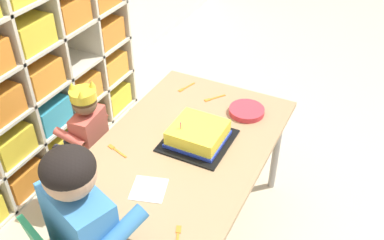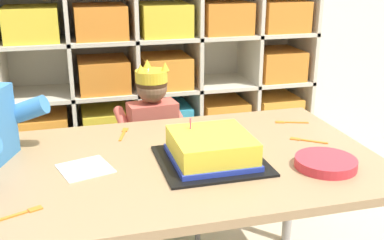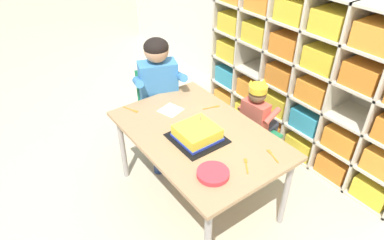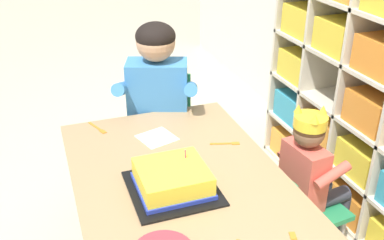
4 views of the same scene
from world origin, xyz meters
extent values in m
plane|color=beige|center=(0.00, 0.00, 0.00)|extent=(16.00, 16.00, 0.00)
cube|color=beige|center=(-0.02, 1.29, 0.70)|extent=(2.01, 0.01, 1.40)
cube|color=beige|center=(-1.02, 1.12, 0.70)|extent=(0.02, 0.36, 1.40)
cube|color=beige|center=(-0.69, 1.12, 0.70)|extent=(0.02, 0.36, 1.40)
cube|color=beige|center=(-0.35, 1.12, 0.70)|extent=(0.02, 0.36, 1.40)
cube|color=beige|center=(-0.02, 1.12, 0.70)|extent=(0.02, 0.36, 1.40)
cube|color=beige|center=(0.31, 1.12, 0.70)|extent=(0.02, 0.36, 1.40)
cube|color=beige|center=(0.64, 1.12, 0.70)|extent=(0.02, 0.36, 1.40)
cube|color=beige|center=(-0.02, 1.12, 0.01)|extent=(2.01, 0.36, 0.02)
cube|color=beige|center=(-0.02, 1.12, 0.29)|extent=(2.01, 0.36, 0.02)
cube|color=beige|center=(-0.02, 1.12, 0.56)|extent=(2.01, 0.36, 0.02)
cube|color=beige|center=(-0.02, 1.12, 0.84)|extent=(2.01, 0.36, 0.02)
cube|color=beige|center=(-0.02, 1.12, 1.11)|extent=(2.01, 0.36, 0.02)
cube|color=orange|center=(-0.85, 1.10, 0.10)|extent=(0.26, 0.29, 0.17)
cube|color=yellow|center=(-0.52, 1.10, 0.10)|extent=(0.26, 0.29, 0.17)
cube|color=orange|center=(-0.19, 1.10, 0.10)|extent=(0.26, 0.29, 0.17)
cube|color=yellow|center=(0.14, 1.10, 0.10)|extent=(0.26, 0.29, 0.17)
cube|color=orange|center=(0.47, 1.10, 0.10)|extent=(0.26, 0.29, 0.17)
cube|color=yellow|center=(0.80, 1.10, 0.10)|extent=(0.26, 0.29, 0.17)
cube|color=teal|center=(-0.85, 1.10, 0.38)|extent=(0.26, 0.29, 0.17)
cube|color=orange|center=(-0.52, 1.10, 0.38)|extent=(0.26, 0.29, 0.17)
cube|color=yellow|center=(-0.19, 1.10, 0.38)|extent=(0.26, 0.29, 0.17)
cube|color=teal|center=(0.14, 1.10, 0.38)|extent=(0.26, 0.29, 0.17)
cube|color=orange|center=(0.47, 1.10, 0.38)|extent=(0.26, 0.29, 0.17)
cube|color=yellow|center=(-0.85, 1.10, 0.65)|extent=(0.26, 0.29, 0.17)
cube|color=orange|center=(-0.19, 1.10, 0.65)|extent=(0.26, 0.29, 0.17)
cube|color=orange|center=(0.14, 1.10, 0.65)|extent=(0.26, 0.29, 0.17)
cube|color=yellow|center=(-0.85, 1.10, 0.93)|extent=(0.26, 0.29, 0.17)
cube|color=yellow|center=(-0.52, 1.10, 0.93)|extent=(0.26, 0.29, 0.17)
cube|color=orange|center=(-0.19, 1.10, 0.93)|extent=(0.26, 0.29, 0.17)
cube|color=yellow|center=(0.14, 1.10, 0.93)|extent=(0.26, 0.29, 0.17)
cube|color=orange|center=(0.47, 1.10, 0.93)|extent=(0.26, 0.29, 0.17)
cube|color=orange|center=(-0.52, 1.10, 1.21)|extent=(0.26, 0.29, 0.17)
cube|color=yellow|center=(-0.19, 1.10, 1.21)|extent=(0.26, 0.29, 0.17)
cube|color=yellow|center=(0.14, 1.10, 1.21)|extent=(0.26, 0.29, 0.17)
cube|color=orange|center=(0.47, 1.10, 1.21)|extent=(0.26, 0.29, 0.17)
cube|color=#A37F56|center=(0.00, 0.00, 0.61)|extent=(1.20, 0.79, 0.03)
cylinder|color=#9E9993|center=(-0.54, -0.34, 0.30)|extent=(0.04, 0.04, 0.60)
cylinder|color=#9E9993|center=(-0.54, 0.34, 0.30)|extent=(0.04, 0.04, 0.60)
cylinder|color=#9E9993|center=(0.54, 0.34, 0.30)|extent=(0.04, 0.04, 0.60)
cube|color=#238451|center=(-0.03, 0.56, 0.34)|extent=(0.41, 0.37, 0.03)
cube|color=#238451|center=(-0.01, 0.41, 0.48)|extent=(0.35, 0.10, 0.25)
cylinder|color=gray|center=(0.12, 0.71, 0.16)|extent=(0.02, 0.02, 0.33)
cylinder|color=gray|center=(-0.20, 0.68, 0.16)|extent=(0.02, 0.02, 0.33)
cylinder|color=gray|center=(0.15, 0.44, 0.16)|extent=(0.02, 0.02, 0.33)
cylinder|color=gray|center=(-0.17, 0.41, 0.16)|extent=(0.02, 0.02, 0.33)
cube|color=#D15647|center=(-0.03, 0.57, 0.49)|extent=(0.22, 0.13, 0.29)
sphere|color=brown|center=(-0.03, 0.57, 0.71)|extent=(0.13, 0.13, 0.13)
ellipsoid|color=#472D19|center=(-0.03, 0.57, 0.73)|extent=(0.14, 0.14, 0.10)
cylinder|color=yellow|center=(-0.03, 0.57, 0.76)|extent=(0.14, 0.14, 0.05)
cone|color=yellow|center=(-0.03, 0.63, 0.80)|extent=(0.04, 0.04, 0.04)
cone|color=yellow|center=(0.03, 0.55, 0.80)|extent=(0.04, 0.04, 0.04)
cone|color=yellow|center=(-0.07, 0.54, 0.80)|extent=(0.04, 0.04, 0.04)
cylinder|color=#33333D|center=(0.03, 0.68, 0.38)|extent=(0.09, 0.22, 0.07)
cylinder|color=#33333D|center=(-0.10, 0.67, 0.38)|extent=(0.09, 0.22, 0.07)
cylinder|color=#33333D|center=(0.01, 0.79, 0.17)|extent=(0.06, 0.06, 0.35)
cylinder|color=#33333D|center=(-0.11, 0.77, 0.17)|extent=(0.06, 0.06, 0.35)
cylinder|color=#D15647|center=(0.09, 0.63, 0.56)|extent=(0.06, 0.18, 0.10)
cylinder|color=#D15647|center=(-0.15, 0.60, 0.56)|extent=(0.06, 0.18, 0.10)
cube|color=#238451|center=(-0.67, 0.10, 0.43)|extent=(0.40, 0.44, 0.03)
cube|color=#238451|center=(-0.80, 0.14, 0.59)|extent=(0.17, 0.33, 0.29)
cylinder|color=gray|center=(-0.61, -0.08, 0.21)|extent=(0.02, 0.02, 0.42)
cylinder|color=gray|center=(-0.51, 0.20, 0.21)|extent=(0.02, 0.02, 0.42)
cylinder|color=gray|center=(-0.83, 0.00, 0.21)|extent=(0.02, 0.02, 0.42)
cylinder|color=gray|center=(-0.73, 0.28, 0.21)|extent=(0.02, 0.02, 0.42)
cube|color=#3D7FBC|center=(-0.67, 0.10, 0.65)|extent=(0.25, 0.34, 0.42)
sphere|color=tan|center=(-0.67, 0.10, 0.96)|extent=(0.19, 0.19, 0.19)
ellipsoid|color=black|center=(-0.67, 0.10, 0.99)|extent=(0.19, 0.19, 0.14)
cylinder|color=navy|center=(-0.56, -0.04, 0.47)|extent=(0.32, 0.20, 0.10)
cylinder|color=navy|center=(-0.50, 0.13, 0.47)|extent=(0.32, 0.20, 0.10)
cylinder|color=navy|center=(-0.42, -0.09, 0.22)|extent=(0.08, 0.08, 0.44)
cylinder|color=navy|center=(-0.36, 0.08, 0.22)|extent=(0.08, 0.08, 0.44)
cylinder|color=#3D7FBC|center=(-0.67, -0.08, 0.74)|extent=(0.25, 0.14, 0.14)
cylinder|color=#3D7FBC|center=(-0.55, 0.24, 0.74)|extent=(0.25, 0.14, 0.14)
cube|color=black|center=(0.05, -0.05, 0.63)|extent=(0.33, 0.32, 0.01)
cube|color=yellow|center=(0.05, -0.05, 0.67)|extent=(0.24, 0.25, 0.08)
cube|color=#283DB2|center=(0.05, -0.05, 0.64)|extent=(0.25, 0.26, 0.02)
cylinder|color=#E54C66|center=(0.00, 0.02, 0.73)|extent=(0.01, 0.01, 0.04)
cylinder|color=#DB333D|center=(0.38, -0.18, 0.64)|extent=(0.19, 0.19, 0.03)
cube|color=white|center=(-0.34, 0.00, 0.62)|extent=(0.18, 0.18, 0.00)
cube|color=orange|center=(0.45, 0.02, 0.62)|extent=(0.08, 0.07, 0.00)
cube|color=orange|center=(0.40, 0.06, 0.62)|extent=(0.04, 0.04, 0.00)
cube|color=orange|center=(-0.20, 0.25, 0.62)|extent=(0.04, 0.09, 0.00)
cube|color=orange|center=(-0.18, 0.31, 0.62)|extent=(0.03, 0.04, 0.00)
cube|color=orange|center=(0.48, 0.22, 0.62)|extent=(0.09, 0.04, 0.00)
cube|color=orange|center=(0.42, 0.24, 0.62)|extent=(0.04, 0.03, 0.00)
cube|color=orange|center=(-0.54, -0.24, 0.62)|extent=(0.10, 0.05, 0.00)
cube|color=orange|center=(-0.48, -0.22, 0.62)|extent=(0.04, 0.03, 0.00)
camera|label=1|loc=(-1.45, -0.76, 2.00)|focal=40.79mm
camera|label=2|loc=(-0.36, -1.35, 1.23)|focal=43.78mm
camera|label=3|loc=(1.47, -1.12, 2.01)|focal=32.02mm
camera|label=4|loc=(1.37, -0.44, 1.62)|focal=42.36mm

